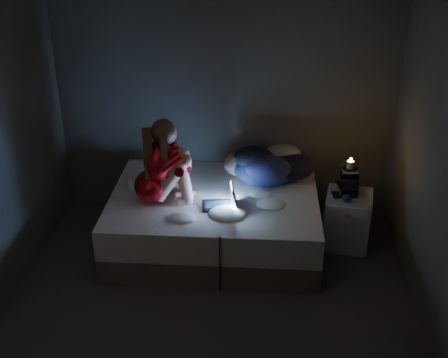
# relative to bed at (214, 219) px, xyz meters

# --- Properties ---
(floor) EXTENTS (3.60, 3.80, 0.02)m
(floor) POSITION_rel_bed_xyz_m (0.05, -1.10, -0.29)
(floor) COLOR #3B3533
(floor) RESTS_ON ground
(ceiling) EXTENTS (3.60, 3.80, 0.02)m
(ceiling) POSITION_rel_bed_xyz_m (0.05, -1.10, 2.33)
(ceiling) COLOR silver
(ceiling) RESTS_ON ground
(wall_back) EXTENTS (3.60, 0.02, 2.60)m
(wall_back) POSITION_rel_bed_xyz_m (0.05, 0.81, 1.02)
(wall_back) COLOR #5C5E59
(wall_back) RESTS_ON ground
(bed) EXTENTS (2.05, 1.54, 0.56)m
(bed) POSITION_rel_bed_xyz_m (0.00, 0.00, 0.00)
(bed) COLOR beige
(bed) RESTS_ON ground
(pillow) EXTENTS (0.45, 0.32, 0.13)m
(pillow) POSITION_rel_bed_xyz_m (-0.66, 0.23, 0.35)
(pillow) COLOR white
(pillow) RESTS_ON bed
(woman) EXTENTS (0.60, 0.46, 0.85)m
(woman) POSITION_rel_bed_xyz_m (-0.58, -0.18, 0.71)
(woman) COLOR maroon
(woman) RESTS_ON bed
(laptop) EXTENTS (0.36, 0.28, 0.24)m
(laptop) POSITION_rel_bed_xyz_m (0.07, -0.22, 0.40)
(laptop) COLOR black
(laptop) RESTS_ON bed
(clothes_pile) EXTENTS (0.74, 0.62, 0.40)m
(clothes_pile) POSITION_rel_bed_xyz_m (0.49, 0.35, 0.48)
(clothes_pile) COLOR #1D244C
(clothes_pile) RESTS_ON bed
(nightstand) EXTENTS (0.51, 0.47, 0.59)m
(nightstand) POSITION_rel_bed_xyz_m (1.34, 0.06, 0.01)
(nightstand) COLOR silver
(nightstand) RESTS_ON ground
(book_stack) EXTENTS (0.19, 0.25, 0.28)m
(book_stack) POSITION_rel_bed_xyz_m (1.32, 0.09, 0.45)
(book_stack) COLOR black
(book_stack) RESTS_ON nightstand
(candle) EXTENTS (0.07, 0.07, 0.08)m
(candle) POSITION_rel_bed_xyz_m (1.32, 0.09, 0.63)
(candle) COLOR beige
(candle) RESTS_ON book_stack
(phone) EXTENTS (0.11, 0.15, 0.01)m
(phone) POSITION_rel_bed_xyz_m (1.21, 0.01, 0.31)
(phone) COLOR black
(phone) RESTS_ON nightstand
(blue_orb) EXTENTS (0.08, 0.08, 0.08)m
(blue_orb) POSITION_rel_bed_xyz_m (1.32, -0.10, 0.35)
(blue_orb) COLOR navy
(blue_orb) RESTS_ON nightstand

